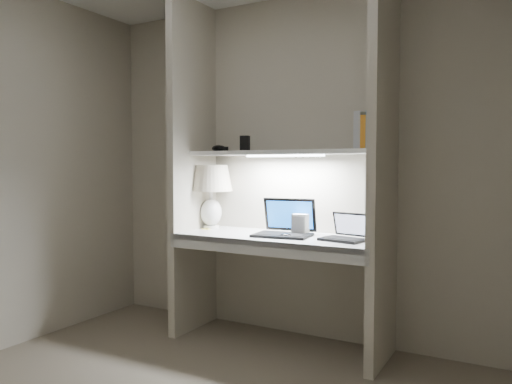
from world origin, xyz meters
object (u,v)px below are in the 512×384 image
Objects in this scene: laptop_main at (285,227)px; book_row at (374,131)px; speaker at (300,225)px; table_lamp at (211,186)px; laptop_netbook at (346,234)px.

laptop_main is 0.89m from book_row.
laptop_main is 0.11m from speaker.
laptop_netbook is at bearing -5.03° from table_lamp.
book_row reaches higher than laptop_main.
book_row reaches higher than table_lamp.
laptop_main is at bearing -6.98° from table_lamp.
book_row is at bearing 2.66° from table_lamp.
laptop_netbook is at bearing -8.58° from laptop_main.
laptop_main is 1.65× the size of book_row.
table_lamp reaches higher than laptop_main.
laptop_netbook is 1.27× the size of book_row.
laptop_netbook is at bearing -11.26° from speaker.
book_row reaches higher than laptop_netbook.
laptop_main is at bearing -150.99° from speaker.
laptop_main is (0.68, -0.08, -0.27)m from table_lamp.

